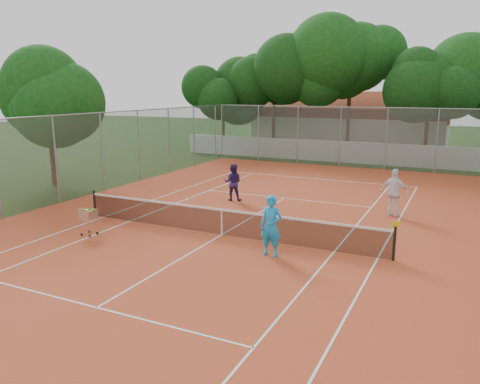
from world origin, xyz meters
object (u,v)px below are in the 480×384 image
at_px(player_far_right, 394,193).
at_px(player_far_left, 233,182).
at_px(player_near, 271,226).
at_px(clubhouse, 351,122).
at_px(ball_hopper, 89,221).
at_px(tennis_net, 222,222).

bearing_deg(player_far_right, player_far_left, 14.90).
height_order(player_near, player_far_left, player_near).
bearing_deg(clubhouse, player_far_left, -90.10).
bearing_deg(player_far_right, player_near, 78.83).
relative_size(clubhouse, ball_hopper, 15.90).
height_order(tennis_net, clubhouse, clubhouse).
relative_size(player_near, player_far_left, 1.12).
xyz_separation_m(player_near, player_far_left, (-4.42, 6.18, -0.10)).
xyz_separation_m(tennis_net, player_far_right, (5.17, 5.35, 0.49)).
bearing_deg(player_near, player_far_right, 67.48).
relative_size(tennis_net, player_near, 6.15).
bearing_deg(tennis_net, clubhouse, 93.95).
relative_size(clubhouse, player_near, 8.48).
bearing_deg(player_far_left, clubhouse, -107.84).
xyz_separation_m(clubhouse, player_far_left, (-0.04, -24.04, -1.32)).
bearing_deg(player_near, ball_hopper, -171.83).
distance_m(player_far_left, player_far_right, 7.23).
bearing_deg(player_far_left, ball_hopper, 54.89).
relative_size(player_far_left, player_far_right, 0.88).
xyz_separation_m(tennis_net, clubhouse, (-2.00, 29.00, 1.69)).
xyz_separation_m(clubhouse, player_near, (4.38, -30.22, -1.21)).
xyz_separation_m(clubhouse, ball_hopper, (-2.25, -31.12, -1.66)).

